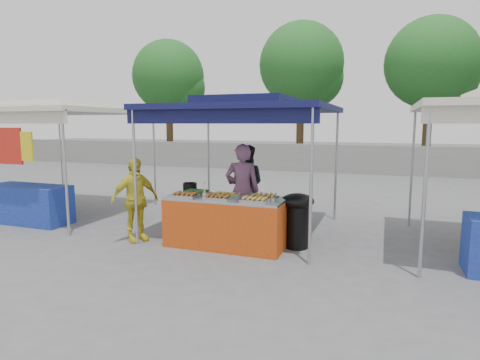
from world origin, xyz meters
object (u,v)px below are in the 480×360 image
(vendor_table, at_px, (226,222))
(cooking_pot, at_px, (190,187))
(wok_burner, at_px, (297,216))
(vendor_woman, at_px, (242,191))
(customer_person, at_px, (135,200))
(helper_man, at_px, (245,184))

(vendor_table, xyz_separation_m, cooking_pot, (-0.86, 0.38, 0.50))
(wok_burner, bearing_deg, vendor_woman, 177.15)
(vendor_woman, xyz_separation_m, customer_person, (-1.67, -0.94, -0.11))
(vendor_woman, height_order, helper_man, vendor_woman)
(vendor_table, relative_size, cooking_pot, 7.92)
(vendor_table, bearing_deg, helper_man, 97.86)
(vendor_woman, relative_size, helper_man, 1.05)
(vendor_woman, distance_m, customer_person, 1.92)
(wok_burner, relative_size, vendor_woman, 0.54)
(vendor_table, relative_size, customer_person, 1.34)
(wok_burner, bearing_deg, vendor_table, -149.05)
(vendor_table, bearing_deg, cooking_pot, 156.34)
(cooking_pot, xyz_separation_m, vendor_woman, (0.91, 0.31, -0.06))
(vendor_table, height_order, cooking_pot, cooking_pot)
(customer_person, bearing_deg, wok_burner, -47.35)
(cooking_pot, height_order, helper_man, helper_man)
(helper_man, bearing_deg, customer_person, 46.16)
(cooking_pot, bearing_deg, customer_person, -140.23)
(cooking_pot, relative_size, customer_person, 0.17)
(cooking_pot, distance_m, wok_burner, 2.05)
(vendor_table, xyz_separation_m, vendor_woman, (0.05, 0.68, 0.43))
(vendor_woman, bearing_deg, helper_man, -89.11)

